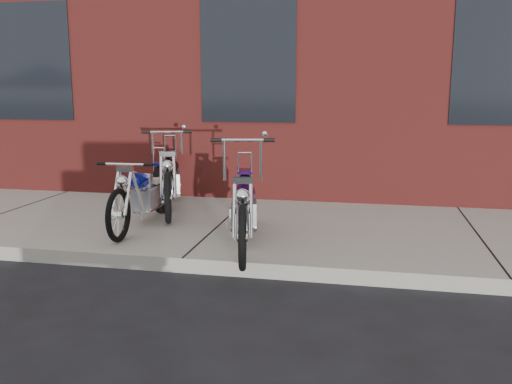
# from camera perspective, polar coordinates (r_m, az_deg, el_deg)

# --- Properties ---
(ground) EXTENTS (120.00, 120.00, 0.00)m
(ground) POSITION_cam_1_polar(r_m,az_deg,el_deg) (5.41, -7.75, -8.46)
(ground) COLOR black
(ground) RESTS_ON ground
(sidewalk) EXTENTS (22.00, 3.00, 0.15)m
(sidewalk) POSITION_cam_1_polar(r_m,az_deg,el_deg) (6.76, -3.56, -3.81)
(sidewalk) COLOR #A39C8E
(sidewalk) RESTS_ON ground
(chopper_purple) EXTENTS (0.64, 2.08, 1.18)m
(chopper_purple) POSITION_cam_1_polar(r_m,az_deg,el_deg) (5.65, -1.26, -1.95)
(chopper_purple) COLOR black
(chopper_purple) RESTS_ON sidewalk
(chopper_blue) EXTENTS (0.50, 2.03, 0.88)m
(chopper_blue) POSITION_cam_1_polar(r_m,az_deg,el_deg) (6.67, -11.71, -0.33)
(chopper_blue) COLOR black
(chopper_blue) RESTS_ON sidewalk
(chopper_third) EXTENTS (0.86, 2.12, 1.12)m
(chopper_third) POSITION_cam_1_polar(r_m,az_deg,el_deg) (7.51, -9.06, 1.23)
(chopper_third) COLOR black
(chopper_third) RESTS_ON sidewalk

